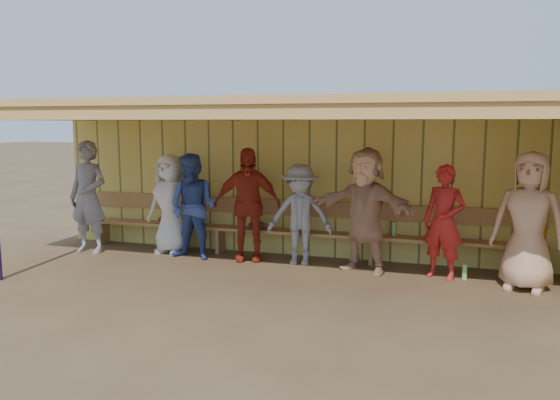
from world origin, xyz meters
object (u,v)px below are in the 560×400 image
Objects in this scene: player_e at (300,215)px; bench at (294,225)px; player_d at (247,204)px; player_c at (193,207)px; player_f at (365,210)px; player_a at (88,197)px; player_h at (528,221)px; player_b at (170,204)px; player_g at (444,222)px.

player_e is 0.52m from bench.
player_d reaches higher than bench.
player_c is 0.92× the size of player_f.
player_a is 6.82m from player_h.
bench is (2.07, 0.34, -0.31)m from player_b.
player_b reaches higher than player_g.
player_c is 1.09× the size of player_e.
player_a is 3.63m from player_e.
player_a is 3.51m from bench.
player_d is at bearing 176.71° from player_e.
player_b is 0.98× the size of player_c.
bench is (3.41, 0.71, -0.42)m from player_a.
player_c is (0.55, -0.26, 0.02)m from player_b.
player_c is 3.87m from player_g.
player_h is (4.92, -0.23, 0.07)m from player_c.
player_d is 1.11× the size of player_g.
player_f is 1.14× the size of player_g.
player_g is (3.87, 0.03, -0.04)m from player_c.
player_g is (5.76, 0.15, -0.14)m from player_a.
player_c is at bearing -158.42° from player_f.
bench is at bearing 176.65° from player_f.
player_h reaches higher than player_b.
player_b is at bearing -168.17° from player_h.
player_e is (3.62, 0.31, -0.17)m from player_a.
player_c is at bearing 175.40° from player_d.
player_f is at bearing -20.12° from player_d.
player_c is at bearing -158.45° from bench.
player_e is 0.96× the size of player_g.
player_f is 2.19m from player_h.
player_h is at bearing 2.59° from player_c.
player_f is 1.01× the size of player_h.
player_e is at bearing 7.06° from player_a.
player_d is 1.16× the size of player_e.
player_b reaches higher than bench.
player_d reaches higher than player_c.
player_d is 1.90m from player_f.
player_e is 0.21× the size of bench.
bench is at bearing 26.80° from player_c.
player_b is 2.12m from bench.
player_a is at bearing -171.39° from player_c.
player_a is at bearing -157.11° from player_b.
bench is (-2.35, 0.56, -0.28)m from player_g.
player_h is at bearing 1.21° from player_a.
bench is at bearing -176.68° from player_h.
player_d is 0.86m from bench.
player_e is at bearing -62.44° from bench.
player_c is at bearing -165.69° from player_h.
player_g reaches higher than player_e.
player_a is 1.21× the size of player_e.
player_b is (1.34, 0.37, -0.11)m from player_a.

